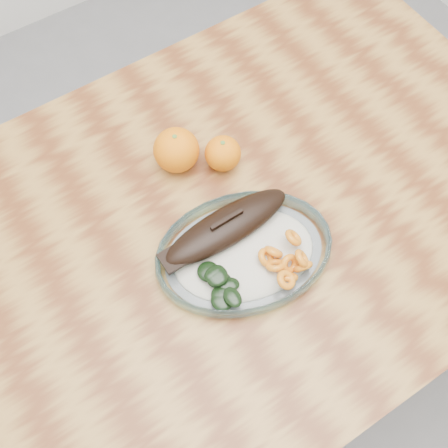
% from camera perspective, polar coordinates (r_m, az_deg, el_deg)
% --- Properties ---
extents(ground, '(3.00, 3.00, 0.00)m').
position_cam_1_polar(ground, '(1.67, 0.58, -11.50)').
color(ground, slate).
rests_on(ground, ground).
extents(dining_table, '(1.20, 0.80, 0.75)m').
position_cam_1_polar(dining_table, '(1.06, 0.89, -1.48)').
color(dining_table, brown).
rests_on(dining_table, ground).
extents(plated_meal, '(0.65, 0.65, 0.08)m').
position_cam_1_polar(plated_meal, '(0.92, 1.96, -2.74)').
color(plated_meal, white).
rests_on(plated_meal, dining_table).
extents(orange_left, '(0.08, 0.08, 0.08)m').
position_cam_1_polar(orange_left, '(0.99, -4.87, 7.50)').
color(orange_left, '#F36404').
rests_on(orange_left, dining_table).
extents(orange_right, '(0.06, 0.06, 0.06)m').
position_cam_1_polar(orange_right, '(1.00, -0.12, 7.19)').
color(orange_right, '#F36404').
rests_on(orange_right, dining_table).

